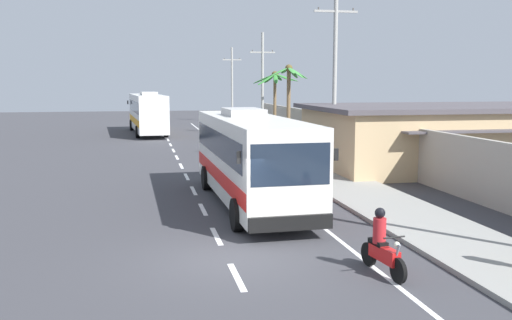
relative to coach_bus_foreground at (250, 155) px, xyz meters
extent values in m
plane|color=#3A3A3F|center=(-1.91, -6.51, -1.88)|extent=(160.00, 160.00, 0.00)
cube|color=gray|center=(4.89, 3.49, -1.81)|extent=(3.20, 90.00, 0.14)
cube|color=white|center=(-1.91, -8.03, -1.87)|extent=(0.16, 2.00, 0.01)
cube|color=white|center=(-1.91, -4.33, -1.87)|extent=(0.16, 2.00, 0.01)
cube|color=white|center=(-1.91, -0.64, -1.87)|extent=(0.16, 2.00, 0.01)
cube|color=white|center=(-1.91, 3.06, -1.87)|extent=(0.16, 2.00, 0.01)
cube|color=white|center=(-1.91, 6.76, -1.87)|extent=(0.16, 2.00, 0.01)
cube|color=white|center=(-1.91, 10.45, -1.87)|extent=(0.16, 2.00, 0.01)
cube|color=white|center=(-1.91, 14.15, -1.87)|extent=(0.16, 2.00, 0.01)
cube|color=white|center=(-1.91, 17.85, -1.87)|extent=(0.16, 2.00, 0.01)
cube|color=white|center=(-1.91, 21.54, -1.87)|extent=(0.16, 2.00, 0.01)
cube|color=white|center=(-1.91, 25.24, -1.87)|extent=(0.16, 2.00, 0.01)
cube|color=white|center=(-1.91, 28.93, -1.87)|extent=(0.16, 2.00, 0.01)
cube|color=white|center=(-1.91, 32.63, -1.87)|extent=(0.16, 2.00, 0.01)
cube|color=white|center=(-1.91, 36.33, -1.87)|extent=(0.16, 2.00, 0.01)
cube|color=white|center=(-1.91, 40.02, -1.87)|extent=(0.16, 2.00, 0.01)
cube|color=white|center=(1.61, 8.49, -1.87)|extent=(0.14, 70.00, 0.01)
cube|color=#9E998E|center=(8.69, 7.49, -0.62)|extent=(0.24, 60.00, 2.52)
cube|color=silver|center=(0.00, -0.03, -0.02)|extent=(2.82, 10.88, 2.94)
cube|color=#192333|center=(0.00, 0.17, 0.49)|extent=(2.83, 10.01, 0.94)
cube|color=#192333|center=(0.12, -5.40, 0.42)|extent=(2.38, 0.15, 1.23)
cube|color=red|center=(0.00, -0.03, -0.68)|extent=(2.85, 10.66, 0.53)
cube|color=black|center=(0.12, -5.49, -1.29)|extent=(2.53, 0.22, 0.44)
cube|color=#B7B7B7|center=(-0.03, 1.33, 1.59)|extent=(1.47, 2.41, 0.28)
cube|color=black|center=(1.58, -5.16, 0.64)|extent=(0.12, 0.08, 0.36)
cube|color=black|center=(-1.36, -5.22, 0.64)|extent=(0.12, 0.08, 0.36)
cylinder|color=black|center=(1.35, -3.79, -1.36)|extent=(0.34, 1.05, 1.04)
cylinder|color=black|center=(-1.18, -3.84, -1.36)|extent=(0.34, 1.05, 1.04)
cylinder|color=black|center=(1.19, 3.25, -1.36)|extent=(0.34, 1.05, 1.04)
cylinder|color=black|center=(-1.34, 3.19, -1.36)|extent=(0.34, 1.05, 1.04)
cube|color=white|center=(-3.43, 31.11, 0.09)|extent=(3.36, 12.36, 3.16)
cube|color=#192333|center=(-3.41, 30.91, 0.65)|extent=(3.32, 11.39, 1.01)
cube|color=#192333|center=(-3.89, 37.16, 0.57)|extent=(2.24, 0.27, 1.33)
cube|color=orange|center=(-3.43, 31.11, -0.62)|extent=(3.38, 12.12, 0.57)
cube|color=black|center=(-3.90, 37.25, -1.29)|extent=(2.39, 0.34, 0.44)
cube|color=#B7B7B7|center=(-3.31, 29.59, 1.81)|extent=(1.54, 2.78, 0.28)
cube|color=black|center=(-5.27, 36.84, 0.80)|extent=(0.13, 0.09, 0.36)
cube|color=black|center=(-2.48, 37.06, 0.80)|extent=(0.13, 0.09, 0.36)
cylinder|color=black|center=(-4.95, 35.28, -1.36)|extent=(0.40, 1.06, 1.04)
cylinder|color=black|center=(-2.57, 35.46, -1.36)|extent=(0.40, 1.06, 1.04)
cylinder|color=black|center=(-4.34, 27.37, -1.36)|extent=(0.40, 1.06, 1.04)
cylinder|color=black|center=(-1.96, 27.55, -1.36)|extent=(0.40, 1.06, 1.04)
cylinder|color=black|center=(1.70, -9.20, -1.58)|extent=(0.17, 0.61, 0.60)
cylinder|color=black|center=(1.54, -7.84, -1.58)|extent=(0.19, 0.61, 0.60)
cube|color=red|center=(1.63, -8.57, -1.36)|extent=(0.37, 1.12, 0.36)
cube|color=black|center=(1.59, -8.27, -1.16)|extent=(0.31, 0.62, 0.12)
cylinder|color=gray|center=(1.69, -9.08, -1.28)|extent=(0.10, 0.32, 0.67)
cylinder|color=black|center=(1.68, -8.98, -0.84)|extent=(0.56, 0.11, 0.04)
sphere|color=#EAEACC|center=(1.69, -9.10, -0.98)|extent=(0.14, 0.14, 0.14)
cylinder|color=red|center=(1.60, -8.32, -0.84)|extent=(0.32, 0.32, 0.63)
sphere|color=black|center=(1.60, -8.32, -0.40)|extent=(0.26, 0.26, 0.26)
cylinder|color=black|center=(2.26, 7.03, -1.58)|extent=(0.16, 0.61, 0.60)
cylinder|color=black|center=(2.39, 8.38, -1.58)|extent=(0.18, 0.61, 0.60)
cube|color=#1947B2|center=(2.32, 7.66, -1.36)|extent=(0.34, 1.12, 0.36)
cube|color=black|center=(2.35, 7.96, -1.16)|extent=(0.30, 0.62, 0.12)
cylinder|color=gray|center=(2.28, 7.15, -1.28)|extent=(0.09, 0.32, 0.67)
cylinder|color=black|center=(2.29, 7.25, -0.84)|extent=(0.56, 0.09, 0.04)
sphere|color=#EAEACC|center=(2.27, 7.13, -0.98)|extent=(0.14, 0.14, 0.14)
cylinder|color=#2D7A47|center=(2.35, 7.91, -0.83)|extent=(0.32, 0.32, 0.66)
sphere|color=blue|center=(2.35, 7.91, -0.36)|extent=(0.26, 0.26, 0.26)
cylinder|color=black|center=(3.93, 13.29, -1.33)|extent=(0.28, 0.28, 0.82)
cylinder|color=navy|center=(3.93, 13.29, -0.59)|extent=(0.36, 0.36, 0.65)
sphere|color=brown|center=(3.93, 13.29, -0.17)|extent=(0.21, 0.21, 0.21)
cylinder|color=#75388E|center=(4.33, 9.10, -1.34)|extent=(0.28, 0.28, 0.80)
cylinder|color=beige|center=(4.33, 9.10, -0.63)|extent=(0.36, 0.36, 0.63)
sphere|color=brown|center=(4.33, 9.10, -0.21)|extent=(0.23, 0.23, 0.23)
cylinder|color=#9E9E99|center=(6.75, 9.61, 2.92)|extent=(0.24, 0.24, 9.60)
cube|color=#9E9E99|center=(6.75, 9.61, 6.69)|extent=(2.53, 0.12, 0.12)
cylinder|color=#4C4742|center=(5.73, 9.61, 6.81)|extent=(0.08, 0.08, 0.16)
cylinder|color=#4C4742|center=(7.76, 9.61, 6.81)|extent=(0.08, 0.08, 0.16)
cylinder|color=#9E9E99|center=(6.42, 27.25, 2.59)|extent=(0.24, 0.24, 8.93)
cube|color=#9E9E99|center=(6.42, 27.25, 5.35)|extent=(2.22, 0.12, 0.12)
cylinder|color=#4C4742|center=(5.53, 27.25, 5.47)|extent=(0.08, 0.08, 0.16)
cylinder|color=#4C4742|center=(7.31, 27.25, 5.47)|extent=(0.08, 0.08, 0.16)
cylinder|color=#9E9E99|center=(6.61, 44.88, 2.48)|extent=(0.24, 0.24, 8.72)
cube|color=#9E9E99|center=(6.61, 44.88, 5.41)|extent=(2.23, 0.12, 0.12)
cylinder|color=#4C4742|center=(5.72, 44.88, 5.53)|extent=(0.08, 0.08, 0.16)
cylinder|color=#4C4742|center=(7.50, 44.88, 5.53)|extent=(0.08, 0.08, 0.16)
cylinder|color=brown|center=(6.85, 24.40, 0.74)|extent=(0.25, 0.25, 5.24)
ellipsoid|color=#337F33|center=(7.85, 24.41, 3.16)|extent=(2.04, 0.38, 0.73)
ellipsoid|color=#337F33|center=(7.34, 25.29, 3.20)|extent=(1.31, 1.97, 0.65)
ellipsoid|color=#337F33|center=(6.63, 25.36, 3.09)|extent=(0.81, 2.03, 0.85)
ellipsoid|color=#337F33|center=(6.04, 24.94, 3.07)|extent=(1.85, 1.41, 0.90)
ellipsoid|color=#337F33|center=(6.03, 23.93, 3.01)|extent=(1.87, 1.28, 1.01)
ellipsoid|color=#337F33|center=(6.67, 23.45, 3.07)|extent=(0.72, 2.02, 0.90)
ellipsoid|color=#337F33|center=(7.36, 23.53, 3.18)|extent=(1.35, 1.95, 0.68)
sphere|color=brown|center=(6.85, 24.40, 3.41)|extent=(0.56, 0.56, 0.56)
cylinder|color=brown|center=(7.13, 21.06, 0.96)|extent=(0.30, 0.30, 5.69)
ellipsoid|color=#3D893D|center=(7.86, 21.05, 3.47)|extent=(1.54, 0.39, 0.97)
ellipsoid|color=#3D893D|center=(7.63, 21.63, 3.51)|extent=(1.30, 1.41, 0.91)
ellipsoid|color=#3D893D|center=(7.06, 21.88, 3.69)|extent=(0.50, 1.71, 0.54)
ellipsoid|color=#3D893D|center=(6.50, 21.54, 3.59)|extent=(1.52, 1.27, 0.75)
ellipsoid|color=#3D893D|center=(6.37, 20.84, 3.58)|extent=(1.66, 0.79, 0.77)
ellipsoid|color=#3D893D|center=(7.11, 20.24, 3.67)|extent=(0.41, 1.68, 0.60)
ellipsoid|color=#3D893D|center=(7.53, 20.43, 3.50)|extent=(1.13, 1.51, 0.92)
sphere|color=brown|center=(7.13, 21.06, 3.86)|extent=(0.56, 0.56, 0.56)
cube|color=tan|center=(12.90, 7.30, -0.29)|extent=(14.96, 8.63, 3.17)
cube|color=#4C474C|center=(12.90, 7.30, 1.42)|extent=(15.86, 9.15, 0.24)
cube|color=#4C474C|center=(12.90, 2.64, 0.50)|extent=(10.47, 0.80, 0.10)
camera|label=1|loc=(-4.08, -20.81, 2.76)|focal=39.33mm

